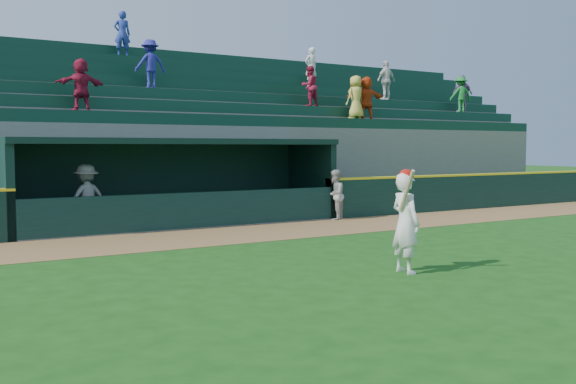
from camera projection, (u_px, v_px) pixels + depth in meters
name	position (u px, v px, depth m)	size (l,w,h in m)	color
ground	(333.00, 267.00, 11.90)	(120.00, 120.00, 0.00)	#174511
warning_track	(219.00, 236.00, 16.06)	(40.00, 3.00, 0.01)	brown
field_wall_right	(499.00, 191.00, 23.82)	(15.50, 0.30, 1.20)	black
wall_stripe_right	(499.00, 174.00, 23.78)	(15.50, 0.32, 0.06)	yellow
dugout_player_front	(335.00, 195.00, 19.55)	(0.75, 0.58, 1.54)	#AAAAA4
dugout_player_inside	(86.00, 198.00, 16.84)	(1.15, 0.66, 1.78)	#9D9D98
dugout	(173.00, 177.00, 18.61)	(9.40, 2.80, 2.46)	#61625D
stands	(125.00, 142.00, 22.42)	(34.50, 6.34, 7.14)	slate
batter_at_plate	(406.00, 221.00, 11.28)	(0.51, 0.81, 1.85)	white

